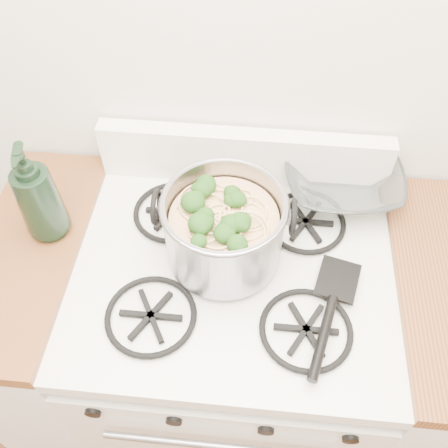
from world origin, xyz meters
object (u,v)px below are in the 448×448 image
stock_pot (224,229)px  spatula (338,278)px  gas_range (231,352)px  bottle (36,193)px  glass_bowl (341,184)px

stock_pot → spatula: (0.27, -0.05, -0.08)m
gas_range → bottle: size_ratio=3.39×
gas_range → bottle: 0.77m
gas_range → spatula: bearing=-5.1°
glass_bowl → gas_range: bearing=-133.8°
bottle → gas_range: bearing=-20.5°
spatula → glass_bowl: size_ratio=2.56×
stock_pot → glass_bowl: 0.38m
gas_range → bottle: bearing=172.4°
spatula → glass_bowl: glass_bowl is taller
gas_range → glass_bowl: size_ratio=7.63×
stock_pot → gas_range: bearing=-51.6°
gas_range → glass_bowl: bearing=46.2°
glass_bowl → bottle: bearing=-163.7°
stock_pot → glass_bowl: size_ratio=2.55×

